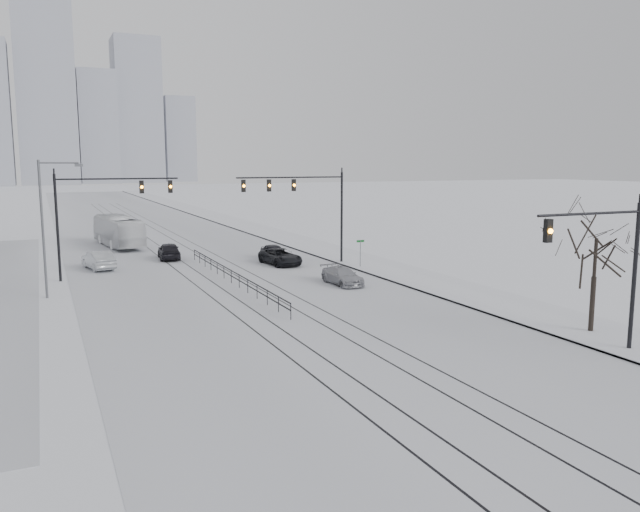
# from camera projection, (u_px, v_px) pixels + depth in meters

# --- Properties ---
(ground) EXTENTS (500.00, 500.00, 0.00)m
(ground) POSITION_uv_depth(u_px,v_px,m) (507.00, 455.00, 18.95)
(ground) COLOR white
(ground) RESTS_ON ground
(road) EXTENTS (22.00, 260.00, 0.02)m
(road) POSITION_uv_depth(u_px,v_px,m) (160.00, 239.00, 73.11)
(road) COLOR silver
(road) RESTS_ON ground
(sidewalk_east) EXTENTS (5.00, 260.00, 0.16)m
(sidewalk_east) POSITION_uv_depth(u_px,v_px,m) (269.00, 233.00, 78.56)
(sidewalk_east) COLOR silver
(sidewalk_east) RESTS_ON ground
(curb) EXTENTS (0.10, 260.00, 0.12)m
(curb) POSITION_uv_depth(u_px,v_px,m) (250.00, 234.00, 77.57)
(curb) COLOR gray
(curb) RESTS_ON ground
(tram_rails) EXTENTS (5.30, 180.00, 0.01)m
(tram_rails) POSITION_uv_depth(u_px,v_px,m) (200.00, 263.00, 55.05)
(tram_rails) COLOR black
(tram_rails) RESTS_ON ground
(skyline) EXTENTS (96.00, 48.00, 72.00)m
(skyline) POSITION_uv_depth(u_px,v_px,m) (80.00, 111.00, 263.44)
(skyline) COLOR #999CA7
(skyline) RESTS_ON ground
(traffic_mast_near) EXTENTS (6.10, 0.37, 7.00)m
(traffic_mast_near) POSITION_uv_depth(u_px,v_px,m) (611.00, 258.00, 28.05)
(traffic_mast_near) COLOR black
(traffic_mast_near) RESTS_ON ground
(traffic_mast_ne) EXTENTS (9.60, 0.37, 8.00)m
(traffic_mast_ne) POSITION_uv_depth(u_px,v_px,m) (306.00, 199.00, 52.98)
(traffic_mast_ne) COLOR black
(traffic_mast_ne) RESTS_ON ground
(traffic_mast_nw) EXTENTS (9.10, 0.37, 8.00)m
(traffic_mast_nw) POSITION_uv_depth(u_px,v_px,m) (99.00, 206.00, 47.17)
(traffic_mast_nw) COLOR black
(traffic_mast_nw) RESTS_ON ground
(street_light_west) EXTENTS (2.73, 0.25, 9.00)m
(street_light_west) POSITION_uv_depth(u_px,v_px,m) (47.00, 219.00, 40.33)
(street_light_west) COLOR #595B60
(street_light_west) RESTS_ON ground
(bare_tree) EXTENTS (4.40, 4.40, 6.10)m
(bare_tree) POSITION_uv_depth(u_px,v_px,m) (596.00, 248.00, 31.75)
(bare_tree) COLOR black
(bare_tree) RESTS_ON ground
(median_fence) EXTENTS (0.06, 24.00, 1.00)m
(median_fence) POSITION_uv_depth(u_px,v_px,m) (231.00, 276.00, 45.95)
(median_fence) COLOR black
(median_fence) RESTS_ON ground
(street_sign) EXTENTS (0.70, 0.06, 2.40)m
(street_sign) POSITION_uv_depth(u_px,v_px,m) (360.00, 249.00, 52.37)
(street_sign) COLOR #595B60
(street_sign) RESTS_ON ground
(sedan_sb_inner) EXTENTS (2.27, 4.73, 1.56)m
(sedan_sb_inner) POSITION_uv_depth(u_px,v_px,m) (169.00, 251.00, 57.32)
(sedan_sb_inner) COLOR black
(sedan_sb_inner) RESTS_ON ground
(sedan_sb_outer) EXTENTS (2.52, 4.92, 1.54)m
(sedan_sb_outer) POSITION_uv_depth(u_px,v_px,m) (98.00, 260.00, 51.88)
(sedan_sb_outer) COLOR #B4B8BC
(sedan_sb_outer) RESTS_ON ground
(sedan_nb_front) EXTENTS (2.80, 5.23, 1.40)m
(sedan_nb_front) POSITION_uv_depth(u_px,v_px,m) (280.00, 257.00, 54.25)
(sedan_nb_front) COLOR black
(sedan_nb_front) RESTS_ON ground
(sedan_nb_right) EXTENTS (1.96, 4.40, 1.25)m
(sedan_nb_right) POSITION_uv_depth(u_px,v_px,m) (342.00, 276.00, 45.41)
(sedan_nb_right) COLOR #A4A5AC
(sedan_nb_right) RESTS_ON ground
(sedan_nb_far) EXTENTS (1.66, 4.09, 1.39)m
(sedan_nb_far) POSITION_uv_depth(u_px,v_px,m) (274.00, 252.00, 57.09)
(sedan_nb_far) COLOR black
(sedan_nb_far) RESTS_ON ground
(box_truck) EXTENTS (4.16, 11.87, 3.24)m
(box_truck) POSITION_uv_depth(u_px,v_px,m) (118.00, 231.00, 65.99)
(box_truck) COLOR white
(box_truck) RESTS_ON ground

